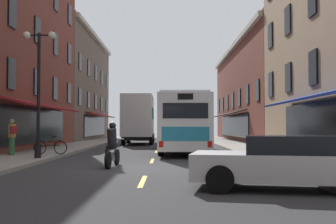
{
  "coord_description": "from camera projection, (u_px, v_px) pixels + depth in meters",
  "views": [
    {
      "loc": [
        0.69,
        -14.53,
        1.5
      ],
      "look_at": [
        0.67,
        6.38,
        2.25
      ],
      "focal_mm": 43.0,
      "sensor_mm": 36.0,
      "label": 1
    }
  ],
  "objects": [
    {
      "name": "sedan_near",
      "position": [
        144.0,
        133.0,
        44.97
      ],
      "size": [
        2.01,
        4.58,
        1.43
      ],
      "color": "#144723",
      "rests_on": "ground"
    },
    {
      "name": "bicycle_near",
      "position": [
        51.0,
        147.0,
        19.61
      ],
      "size": [
        1.7,
        0.48,
        0.91
      ],
      "color": "black",
      "rests_on": "sidewalk_left"
    },
    {
      "name": "motorcycle_rider",
      "position": [
        113.0,
        148.0,
        14.83
      ],
      "size": [
        0.63,
        2.07,
        1.66
      ],
      "color": "black",
      "rests_on": "ground"
    },
    {
      "name": "sedan_mid",
      "position": [
        296.0,
        162.0,
        9.45
      ],
      "size": [
        4.97,
        2.67,
        1.28
      ],
      "color": "silver",
      "rests_on": "ground"
    },
    {
      "name": "lane_centre_dashes",
      "position": [
        149.0,
        169.0,
        14.22
      ],
      "size": [
        0.14,
        73.9,
        0.01
      ],
      "color": "#DBCC4C",
      "rests_on": "ground"
    },
    {
      "name": "pedestrian_near",
      "position": [
        12.0,
        136.0,
        19.11
      ],
      "size": [
        0.47,
        0.51,
        1.73
      ],
      "rotation": [
        0.0,
        0.0,
        0.64
      ],
      "color": "#33663F",
      "rests_on": "sidewalk_left"
    },
    {
      "name": "transit_bus",
      "position": [
        183.0,
        123.0,
        23.65
      ],
      "size": [
        2.74,
        11.13,
        3.21
      ],
      "color": "white",
      "rests_on": "ground"
    },
    {
      "name": "street_lamp_twin",
      "position": [
        39.0,
        88.0,
        17.45
      ],
      "size": [
        1.42,
        0.32,
        5.5
      ],
      "color": "black",
      "rests_on": "sidewalk_left"
    },
    {
      "name": "box_truck",
      "position": [
        139.0,
        120.0,
        33.8
      ],
      "size": [
        2.52,
        7.51,
        4.01
      ],
      "color": "white",
      "rests_on": "ground"
    },
    {
      "name": "ground_plane",
      "position": [
        149.0,
        169.0,
        14.47
      ],
      "size": [
        34.8,
        80.0,
        0.1
      ],
      "primitive_type": "cube",
      "color": "#333335"
    },
    {
      "name": "sidewalk_right",
      "position": [
        313.0,
        166.0,
        14.47
      ],
      "size": [
        3.0,
        80.0,
        0.14
      ],
      "primitive_type": "cube",
      "color": "gray",
      "rests_on": "ground"
    }
  ]
}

